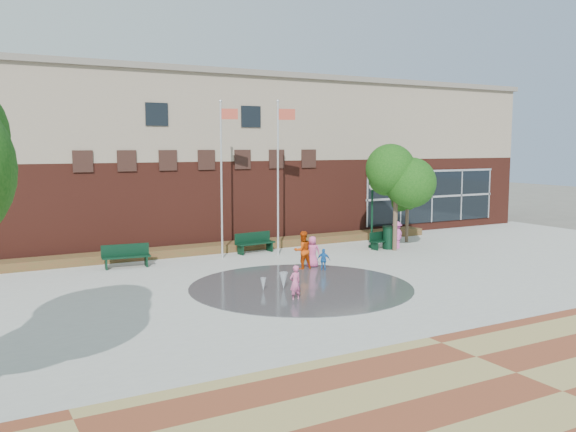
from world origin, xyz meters
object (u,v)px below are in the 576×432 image
child_splash (295,283)px  flagpole_right (279,170)px  bench_left (126,261)px  trash_can (389,238)px  flagpole_left (222,171)px

child_splash → flagpole_right: bearing=-122.4°
flagpole_right → child_splash: bearing=-99.6°
child_splash → bench_left: bearing=-74.2°
bench_left → child_splash: (3.68, -8.37, 0.28)m
trash_can → flagpole_right: bearing=169.6°
flagpole_left → child_splash: bearing=-75.0°
flagpole_left → bench_left: flagpole_left is taller
flagpole_right → child_splash: flagpole_right is taller
flagpole_left → child_splash: (-0.92, -8.47, -3.51)m
flagpole_left → trash_can: size_ratio=6.22×
flagpole_left → bench_left: size_ratio=3.53×
bench_left → child_splash: bearing=-60.1°
flagpole_left → flagpole_right: size_ratio=0.99×
flagpole_left → trash_can: flagpole_left is taller
trash_can → child_splash: size_ratio=0.97×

